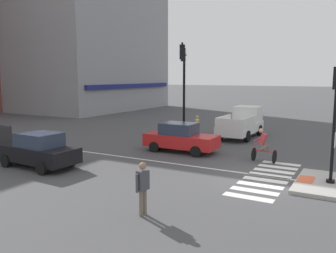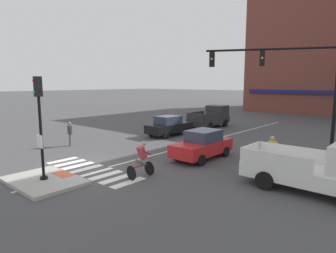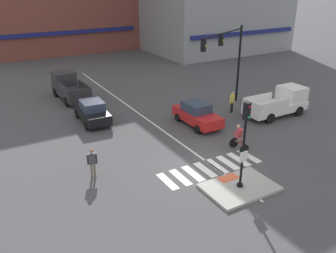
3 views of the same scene
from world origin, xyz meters
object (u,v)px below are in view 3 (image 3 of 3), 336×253
(car_red_eastbound_mid, at_px, (197,114))
(cyclist, at_px, (239,138))
(pickup_truck_white_cross_right, at_px, (280,103))
(signal_pole, at_px, (244,138))
(pickup_truck_charcoal_westbound_distant, at_px, (69,87))
(pedestrian_waiting_far_side, at_px, (232,100))
(traffic_light_mast, at_px, (229,53))
(pedestrian_at_curb_left, at_px, (92,161))
(car_black_westbound_far, at_px, (92,111))

(car_red_eastbound_mid, height_order, cyclist, cyclist)
(pickup_truck_white_cross_right, bearing_deg, cyclist, -155.02)
(signal_pole, bearing_deg, cyclist, 50.82)
(signal_pole, height_order, cyclist, signal_pole)
(car_red_eastbound_mid, xyz_separation_m, pickup_truck_charcoal_westbound_distant, (-6.21, 10.55, 0.17))
(car_red_eastbound_mid, relative_size, cyclist, 2.45)
(signal_pole, bearing_deg, pickup_truck_white_cross_right, 34.33)
(signal_pole, xyz_separation_m, pedestrian_waiting_far_side, (6.60, 8.68, -1.84))
(traffic_light_mast, distance_m, pedestrian_at_curb_left, 14.28)
(signal_pole, distance_m, cyclist, 4.70)
(signal_pole, distance_m, pickup_truck_charcoal_westbound_distant, 18.93)
(signal_pole, distance_m, pedestrian_at_curb_left, 7.86)
(traffic_light_mast, bearing_deg, pedestrian_at_curb_left, -158.37)
(car_black_westbound_far, relative_size, pedestrian_waiting_far_side, 2.50)
(car_red_eastbound_mid, distance_m, pedestrian_at_curb_left, 9.38)
(car_black_westbound_far, xyz_separation_m, car_red_eastbound_mid, (6.28, -4.27, 0.00))
(car_black_westbound_far, bearing_deg, pickup_truck_white_cross_right, -24.11)
(signal_pole, relative_size, pedestrian_waiting_far_side, 2.65)
(cyclist, bearing_deg, car_red_eastbound_mid, 88.40)
(pickup_truck_charcoal_westbound_distant, bearing_deg, pedestrian_waiting_far_side, -44.62)
(cyclist, relative_size, pedestrian_at_curb_left, 1.01)
(car_red_eastbound_mid, distance_m, pickup_truck_white_cross_right, 6.82)
(traffic_light_mast, relative_size, pedestrian_waiting_far_side, 3.76)
(pedestrian_at_curb_left, height_order, pedestrian_waiting_far_side, same)
(signal_pole, height_order, traffic_light_mast, traffic_light_mast)
(pickup_truck_white_cross_right, height_order, pedestrian_at_curb_left, pickup_truck_white_cross_right)
(signal_pole, relative_size, cyclist, 2.64)
(traffic_light_mast, xyz_separation_m, car_black_westbound_far, (-10.35, 2.39, -3.64))
(car_red_eastbound_mid, xyz_separation_m, pickup_truck_white_cross_right, (6.64, -1.51, 0.17))
(car_black_westbound_far, distance_m, pedestrian_at_curb_left, 7.91)
(car_red_eastbound_mid, bearing_deg, car_black_westbound_far, 145.79)
(car_red_eastbound_mid, height_order, pedestrian_waiting_far_side, pedestrian_waiting_far_side)
(signal_pole, distance_m, pedestrian_waiting_far_side, 11.06)
(signal_pole, distance_m, car_red_eastbound_mid, 8.71)
(signal_pole, distance_m, pickup_truck_white_cross_right, 11.62)
(pickup_truck_white_cross_right, bearing_deg, pedestrian_at_curb_left, -173.67)
(pickup_truck_charcoal_westbound_distant, relative_size, pedestrian_at_curb_left, 3.11)
(pickup_truck_white_cross_right, xyz_separation_m, pedestrian_at_curb_left, (-15.45, -1.71, 0.00))
(car_black_westbound_far, height_order, cyclist, cyclist)
(car_red_eastbound_mid, xyz_separation_m, pedestrian_waiting_far_side, (3.77, 0.70, 0.17))
(car_black_westbound_far, height_order, pedestrian_at_curb_left, pedestrian_at_curb_left)
(signal_pole, bearing_deg, pedestrian_waiting_far_side, 52.75)
(car_black_westbound_far, relative_size, pickup_truck_white_cross_right, 0.82)
(traffic_light_mast, relative_size, pickup_truck_charcoal_westbound_distant, 1.21)
(car_black_westbound_far, distance_m, pedestrian_waiting_far_side, 10.67)
(pickup_truck_white_cross_right, height_order, pedestrian_waiting_far_side, pickup_truck_white_cross_right)
(car_black_westbound_far, distance_m, pickup_truck_white_cross_right, 14.16)
(pickup_truck_white_cross_right, bearing_deg, traffic_light_mast, 127.22)
(pedestrian_waiting_far_side, bearing_deg, cyclist, -126.00)
(pickup_truck_white_cross_right, distance_m, pedestrian_waiting_far_side, 3.63)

